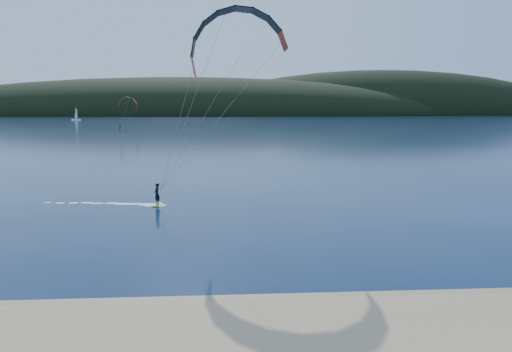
# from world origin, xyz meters

# --- Properties ---
(wet_sand) EXTENTS (220.00, 2.50, 0.10)m
(wet_sand) POSITION_xyz_m (0.00, 4.50, 0.05)
(wet_sand) COLOR #947B56
(wet_sand) RESTS_ON ground
(headland) EXTENTS (1200.00, 310.00, 140.00)m
(headland) POSITION_xyz_m (0.63, 745.28, 0.00)
(headland) COLOR black
(headland) RESTS_ON ground
(kitesurfer_near) EXTENTS (21.99, 8.18, 15.45)m
(kitesurfer_near) POSITION_xyz_m (4.05, 23.14, 12.05)
(kitesurfer_near) COLOR #ADCF18
(kitesurfer_near) RESTS_ON ground
(kitesurfer_far) EXTENTS (9.23, 7.30, 12.69)m
(kitesurfer_far) POSITION_xyz_m (-36.77, 197.84, 9.78)
(kitesurfer_far) COLOR #ADCF18
(kitesurfer_far) RESTS_ON ground
(sailboat) EXTENTS (7.69, 4.78, 10.70)m
(sailboat) POSITION_xyz_m (-114.37, 393.65, 0.79)
(sailboat) COLOR white
(sailboat) RESTS_ON ground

